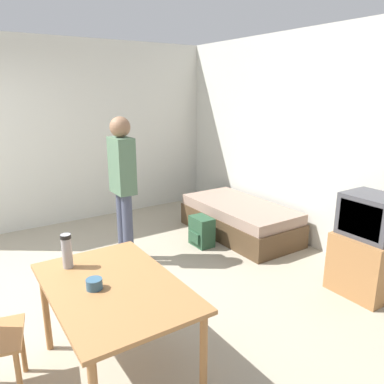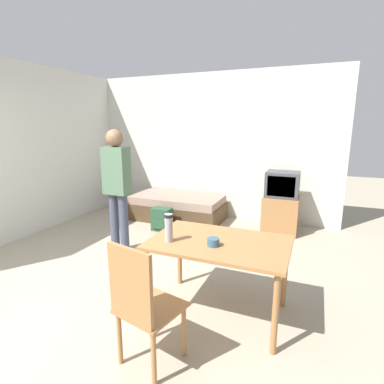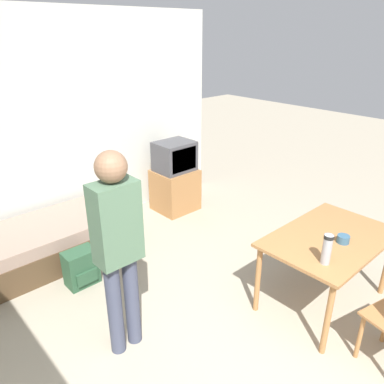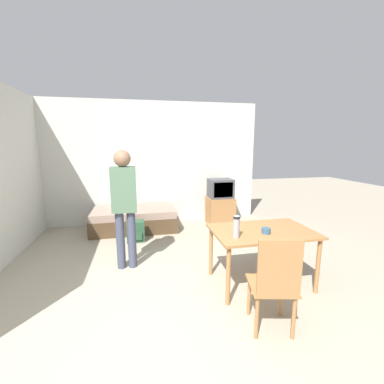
# 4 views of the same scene
# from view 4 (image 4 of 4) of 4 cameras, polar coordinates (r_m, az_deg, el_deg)

# --- Properties ---
(ground_plane) EXTENTS (20.00, 20.00, 0.00)m
(ground_plane) POSITION_cam_4_polar(r_m,az_deg,el_deg) (2.69, -7.07, -31.08)
(ground_plane) COLOR #9E937F
(wall_back) EXTENTS (5.19, 0.06, 2.70)m
(wall_back) POSITION_cam_4_polar(r_m,az_deg,el_deg) (5.86, -10.62, 6.26)
(wall_back) COLOR silver
(wall_back) RESTS_ON ground_plane
(daybed) EXTENTS (1.72, 0.86, 0.45)m
(daybed) POSITION_cam_4_polar(r_m,az_deg,el_deg) (5.52, -12.65, -5.99)
(daybed) COLOR #4C3823
(daybed) RESTS_ON ground_plane
(tv) EXTENTS (0.56, 0.52, 1.02)m
(tv) POSITION_cam_4_polar(r_m,az_deg,el_deg) (5.78, 6.28, -2.46)
(tv) COLOR #9E6B3D
(tv) RESTS_ON ground_plane
(dining_table) EXTENTS (1.25, 0.81, 0.72)m
(dining_table) POSITION_cam_4_polar(r_m,az_deg,el_deg) (3.39, 15.28, -9.46)
(dining_table) COLOR #9E6B3D
(dining_table) RESTS_ON ground_plane
(wooden_chair) EXTENTS (0.50, 0.50, 0.98)m
(wooden_chair) POSITION_cam_4_polar(r_m,az_deg,el_deg) (2.61, 17.96, -18.38)
(wooden_chair) COLOR #9E6B3D
(wooden_chair) RESTS_ON ground_plane
(person_standing) EXTENTS (0.34, 0.23, 1.70)m
(person_standing) POSITION_cam_4_polar(r_m,az_deg,el_deg) (3.72, -14.82, -1.93)
(person_standing) COLOR #3D4256
(person_standing) RESTS_ON ground_plane
(thermos_flask) EXTENTS (0.08, 0.08, 0.26)m
(thermos_flask) POSITION_cam_4_polar(r_m,az_deg,el_deg) (2.99, 9.83, -7.42)
(thermos_flask) COLOR #99999E
(thermos_flask) RESTS_ON dining_table
(mate_bowl) EXTENTS (0.11, 0.11, 0.07)m
(mate_bowl) POSITION_cam_4_polar(r_m,az_deg,el_deg) (3.24, 16.13, -8.26)
(mate_bowl) COLOR #335670
(mate_bowl) RESTS_ON dining_table
(backpack) EXTENTS (0.32, 0.24, 0.39)m
(backpack) POSITION_cam_4_polar(r_m,az_deg,el_deg) (4.90, -12.40, -8.54)
(backpack) COLOR #284C33
(backpack) RESTS_ON ground_plane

